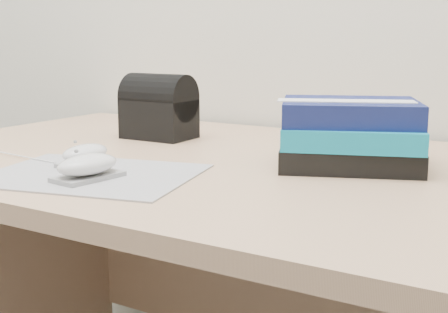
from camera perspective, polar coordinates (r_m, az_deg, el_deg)
The scene contains 7 objects.
desk at distance 1.17m, azimuth 7.83°, elevation -11.84°, with size 1.60×0.80×0.73m.
mousepad at distance 1.01m, azimuth -12.04°, elevation -1.62°, with size 0.32×0.25×0.00m, color gray.
mouse_rear at distance 1.08m, azimuth -12.57°, elevation 0.18°, with size 0.05×0.10×0.04m.
mouse_front at distance 0.97m, azimuth -12.37°, elevation -0.93°, with size 0.07×0.11×0.04m.
usb_cable at distance 1.18m, azimuth -18.10°, elevation 0.03°, with size 0.00×0.00×0.20m, color white.
book_stack at distance 1.07m, azimuth 11.51°, elevation 2.01°, with size 0.28×0.25×0.11m.
pouch at distance 1.34m, azimuth -5.98°, elevation 4.52°, with size 0.15×0.10×0.14m.
Camera 1 is at (0.42, 0.65, 0.95)m, focal length 50.00 mm.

